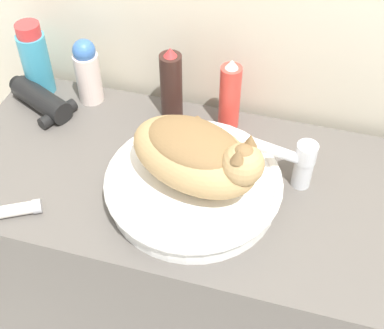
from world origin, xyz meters
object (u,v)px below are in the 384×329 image
(spray_bottle_trigger, at_px, (230,96))
(mouthwash_bottle, at_px, (35,60))
(hair_dryer, at_px, (43,101))
(cat, at_px, (197,154))
(faucet, at_px, (298,161))
(hairspray_can_black, at_px, (171,85))
(lotion_bottle_white, at_px, (87,71))
(cream_tube, at_px, (6,211))

(spray_bottle_trigger, distance_m, mouthwash_bottle, 0.52)
(spray_bottle_trigger, xyz_separation_m, hair_dryer, (-0.48, -0.07, -0.06))
(cat, relative_size, faucet, 2.06)
(faucet, distance_m, hairspray_can_black, 0.38)
(lotion_bottle_white, height_order, hairspray_can_black, hairspray_can_black)
(spray_bottle_trigger, relative_size, hair_dryer, 0.97)
(cat, xyz_separation_m, spray_bottle_trigger, (0.01, 0.26, -0.04))
(hair_dryer, bearing_deg, cat, -176.42)
(hair_dryer, bearing_deg, lotion_bottle_white, -119.45)
(cream_tube, bearing_deg, hair_dryer, 104.00)
(faucet, xyz_separation_m, lotion_bottle_white, (-0.57, 0.16, 0.02))
(spray_bottle_trigger, bearing_deg, hair_dryer, -171.22)
(lotion_bottle_white, distance_m, hairspray_can_black, 0.23)
(hair_dryer, bearing_deg, faucet, -162.47)
(mouthwash_bottle, height_order, hair_dryer, mouthwash_bottle)
(hair_dryer, bearing_deg, hairspray_can_black, -142.38)
(mouthwash_bottle, xyz_separation_m, cream_tube, (0.13, -0.42, -0.08))
(cream_tube, bearing_deg, mouthwash_bottle, 107.06)
(mouthwash_bottle, relative_size, hairspray_can_black, 1.01)
(spray_bottle_trigger, xyz_separation_m, cream_tube, (-0.39, -0.42, -0.08))
(cream_tube, height_order, hair_dryer, hair_dryer)
(faucet, height_order, spray_bottle_trigger, spray_bottle_trigger)
(faucet, bearing_deg, mouthwash_bottle, -36.77)
(cat, bearing_deg, faucet, 43.00)
(cat, height_order, faucet, cat)
(hairspray_can_black, bearing_deg, hair_dryer, -167.34)
(lotion_bottle_white, bearing_deg, mouthwash_bottle, -180.00)
(lotion_bottle_white, bearing_deg, hairspray_can_black, -0.00)
(mouthwash_bottle, distance_m, hairspray_can_black, 0.37)
(faucet, distance_m, lotion_bottle_white, 0.59)
(faucet, height_order, mouthwash_bottle, mouthwash_bottle)
(mouthwash_bottle, relative_size, hair_dryer, 1.01)
(lotion_bottle_white, height_order, hair_dryer, lotion_bottle_white)
(cream_tube, bearing_deg, spray_bottle_trigger, 47.04)
(faucet, height_order, hair_dryer, faucet)
(faucet, xyz_separation_m, mouthwash_bottle, (-0.71, 0.16, 0.02))
(cream_tube, xyz_separation_m, hair_dryer, (-0.09, 0.35, 0.01))
(spray_bottle_trigger, relative_size, lotion_bottle_white, 1.08)
(lotion_bottle_white, bearing_deg, faucet, -15.91)
(cat, relative_size, lotion_bottle_white, 1.79)
(spray_bottle_trigger, distance_m, hairspray_can_black, 0.15)
(faucet, height_order, lotion_bottle_white, lotion_bottle_white)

